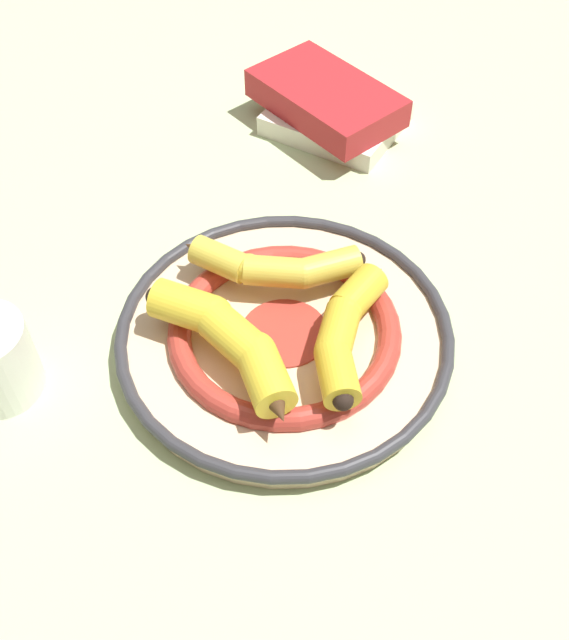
{
  "coord_description": "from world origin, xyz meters",
  "views": [
    {
      "loc": [
        -0.41,
        0.13,
        0.57
      ],
      "look_at": [
        0.02,
        -0.02,
        0.04
      ],
      "focal_mm": 42.0,
      "sensor_mm": 36.0,
      "label": 1
    }
  ],
  "objects": [
    {
      "name": "ground_plane",
      "position": [
        0.0,
        0.0,
        0.0
      ],
      "size": [
        2.8,
        2.8,
        0.0
      ],
      "primitive_type": "plane",
      "color": "#B2C693"
    },
    {
      "name": "decorative_bowl",
      "position": [
        0.02,
        -0.02,
        0.02
      ],
      "size": [
        0.32,
        0.32,
        0.03
      ],
      "color": "beige",
      "rests_on": "ground_plane"
    },
    {
      "name": "banana_a",
      "position": [
        0.08,
        -0.02,
        0.05
      ],
      "size": [
        0.1,
        0.17,
        0.03
      ],
      "rotation": [
        0.0,
        0.0,
        4.3
      ],
      "color": "gold",
      "rests_on": "decorative_bowl"
    },
    {
      "name": "banana_b",
      "position": [
        -0.02,
        -0.06,
        0.05
      ],
      "size": [
        0.15,
        0.12,
        0.03
      ],
      "rotation": [
        0.0,
        0.0,
        2.57
      ],
      "color": "gold",
      "rests_on": "decorative_bowl"
    },
    {
      "name": "banana_c",
      "position": [
        -0.0,
        0.04,
        0.05
      ],
      "size": [
        0.18,
        0.1,
        0.04
      ],
      "rotation": [
        0.0,
        0.0,
        0.43
      ],
      "color": "yellow",
      "rests_on": "decorative_bowl"
    },
    {
      "name": "book_stack",
      "position": [
        0.34,
        -0.18,
        0.03
      ],
      "size": [
        0.21,
        0.2,
        0.06
      ],
      "rotation": [
        0.0,
        0.0,
        0.56
      ],
      "color": "silver",
      "rests_on": "ground_plane"
    }
  ]
}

